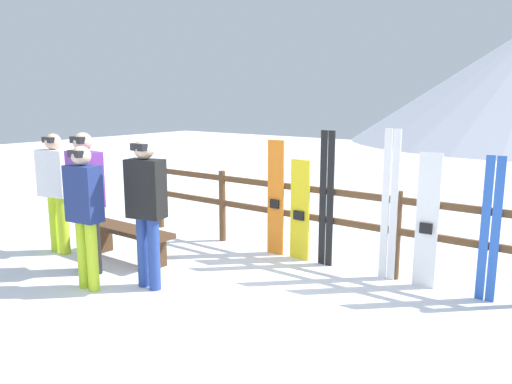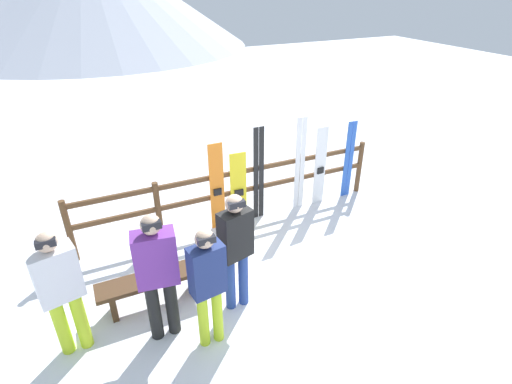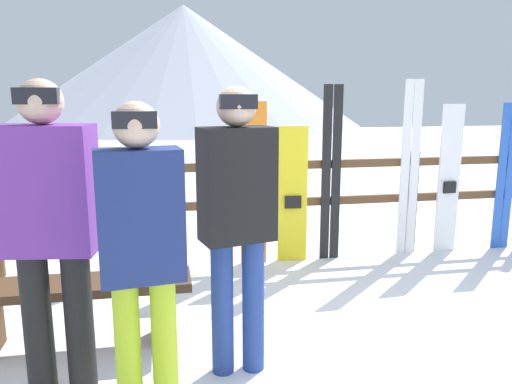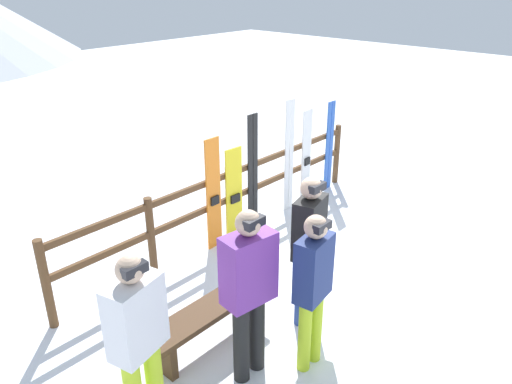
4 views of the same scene
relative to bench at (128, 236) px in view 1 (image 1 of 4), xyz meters
name	(u,v)px [view 1 (image 1 of 4)]	position (x,y,z in m)	size (l,w,h in m)	color
ground_plane	(200,304)	(1.78, -0.51, -0.34)	(40.00, 40.00, 0.00)	white
fence	(299,211)	(1.78, 1.46, 0.31)	(5.54, 0.10, 1.07)	brown
bench	(128,236)	(0.00, 0.00, 0.00)	(1.48, 0.36, 0.45)	#4C331E
person_white	(56,185)	(-1.03, -0.36, 0.63)	(0.51, 0.35, 1.67)	#B7D826
person_black	(146,203)	(0.99, -0.51, 0.66)	(0.46, 0.32, 1.71)	navy
person_navy	(84,207)	(0.47, -0.94, 0.62)	(0.42, 0.27, 1.63)	#B7D826
person_purple	(86,193)	(-0.01, -0.59, 0.67)	(0.51, 0.33, 1.74)	black
snowboard_orange	(276,198)	(1.43, 1.40, 0.45)	(0.25, 0.06, 1.59)	orange
snowboard_yellow	(300,211)	(1.82, 1.40, 0.34)	(0.29, 0.07, 1.35)	yellow
ski_pair_black	(326,199)	(2.22, 1.40, 0.54)	(0.20, 0.02, 1.75)	black
ski_pair_white	(390,206)	(3.05, 1.40, 0.56)	(0.19, 0.02, 1.80)	white
snowboard_white	(427,222)	(3.50, 1.40, 0.44)	(0.25, 0.07, 1.55)	white
ski_pair_blue	(490,230)	(4.16, 1.40, 0.45)	(0.20, 0.02, 1.57)	blue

